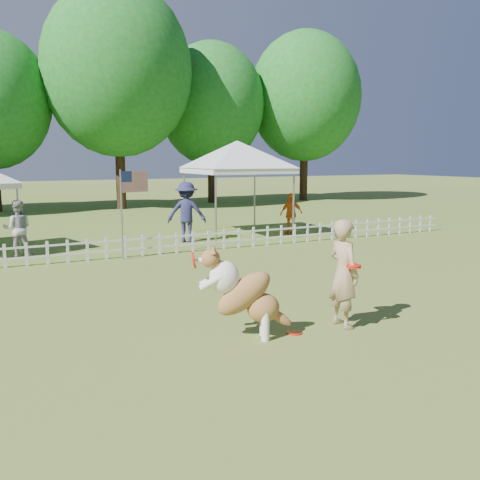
{
  "coord_description": "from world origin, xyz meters",
  "views": [
    {
      "loc": [
        -4.62,
        -7.11,
        2.68
      ],
      "look_at": [
        0.16,
        2.0,
        1.1
      ],
      "focal_mm": 40.0,
      "sensor_mm": 36.0,
      "label": 1
    }
  ],
  "objects_px": {
    "flag_pole": "(122,215)",
    "spectator_a": "(18,228)",
    "spectator_c": "(291,214)",
    "handler": "(344,273)",
    "frisbee_on_turf": "(294,333)",
    "spectator_b": "(187,212)",
    "dog": "(245,294)",
    "canopy_tent_right": "(237,189)"
  },
  "relations": [
    {
      "from": "spectator_a",
      "to": "spectator_b",
      "type": "distance_m",
      "value": 5.09
    },
    {
      "from": "handler",
      "to": "canopy_tent_right",
      "type": "height_order",
      "value": "canopy_tent_right"
    },
    {
      "from": "handler",
      "to": "spectator_b",
      "type": "bearing_deg",
      "value": -4.3
    },
    {
      "from": "spectator_a",
      "to": "spectator_c",
      "type": "distance_m",
      "value": 9.05
    },
    {
      "from": "flag_pole",
      "to": "frisbee_on_turf",
      "type": "bearing_deg",
      "value": -102.31
    },
    {
      "from": "canopy_tent_right",
      "to": "spectator_c",
      "type": "relative_size",
      "value": 2.19
    },
    {
      "from": "dog",
      "to": "frisbee_on_turf",
      "type": "xyz_separation_m",
      "value": [
        0.77,
        -0.16,
        -0.68
      ]
    },
    {
      "from": "frisbee_on_turf",
      "to": "spectator_c",
      "type": "height_order",
      "value": "spectator_c"
    },
    {
      "from": "handler",
      "to": "canopy_tent_right",
      "type": "relative_size",
      "value": 0.54
    },
    {
      "from": "dog",
      "to": "spectator_c",
      "type": "xyz_separation_m",
      "value": [
        6.73,
        9.07,
        0.04
      ]
    },
    {
      "from": "canopy_tent_right",
      "to": "spectator_a",
      "type": "height_order",
      "value": "canopy_tent_right"
    },
    {
      "from": "canopy_tent_right",
      "to": "dog",
      "type": "bearing_deg",
      "value": -114.88
    },
    {
      "from": "handler",
      "to": "spectator_c",
      "type": "bearing_deg",
      "value": -26.19
    },
    {
      "from": "handler",
      "to": "flag_pole",
      "type": "bearing_deg",
      "value": 14.48
    },
    {
      "from": "handler",
      "to": "frisbee_on_turf",
      "type": "bearing_deg",
      "value": 89.36
    },
    {
      "from": "flag_pole",
      "to": "spectator_a",
      "type": "distance_m",
      "value": 3.02
    },
    {
      "from": "dog",
      "to": "canopy_tent_right",
      "type": "height_order",
      "value": "canopy_tent_right"
    },
    {
      "from": "frisbee_on_turf",
      "to": "canopy_tent_right",
      "type": "xyz_separation_m",
      "value": [
        4.14,
        9.91,
        1.59
      ]
    },
    {
      "from": "dog",
      "to": "spectator_b",
      "type": "xyz_separation_m",
      "value": [
        2.76,
        9.12,
        0.27
      ]
    },
    {
      "from": "dog",
      "to": "spectator_b",
      "type": "relative_size",
      "value": 0.72
    },
    {
      "from": "flag_pole",
      "to": "spectator_b",
      "type": "bearing_deg",
      "value": 19.73
    },
    {
      "from": "frisbee_on_turf",
      "to": "canopy_tent_right",
      "type": "height_order",
      "value": "canopy_tent_right"
    },
    {
      "from": "frisbee_on_turf",
      "to": "flag_pole",
      "type": "relative_size",
      "value": 0.1
    },
    {
      "from": "flag_pole",
      "to": "spectator_a",
      "type": "bearing_deg",
      "value": 126.29
    },
    {
      "from": "dog",
      "to": "canopy_tent_right",
      "type": "bearing_deg",
      "value": 87.78
    },
    {
      "from": "handler",
      "to": "flag_pole",
      "type": "xyz_separation_m",
      "value": [
        -1.56,
        7.3,
        0.33
      ]
    },
    {
      "from": "flag_pole",
      "to": "handler",
      "type": "bearing_deg",
      "value": -95.54
    },
    {
      "from": "dog",
      "to": "spectator_a",
      "type": "height_order",
      "value": "spectator_a"
    },
    {
      "from": "dog",
      "to": "canopy_tent_right",
      "type": "xyz_separation_m",
      "value": [
        4.91,
        9.75,
        0.91
      ]
    },
    {
      "from": "frisbee_on_turf",
      "to": "spectator_b",
      "type": "xyz_separation_m",
      "value": [
        1.99,
        9.28,
        0.95
      ]
    },
    {
      "from": "spectator_c",
      "to": "canopy_tent_right",
      "type": "bearing_deg",
      "value": -13.13
    },
    {
      "from": "spectator_a",
      "to": "spectator_b",
      "type": "height_order",
      "value": "spectator_b"
    },
    {
      "from": "spectator_a",
      "to": "spectator_c",
      "type": "xyz_separation_m",
      "value": [
        9.04,
        0.21,
        -0.05
      ]
    },
    {
      "from": "frisbee_on_turf",
      "to": "flag_pole",
      "type": "xyz_separation_m",
      "value": [
        -0.67,
        7.26,
        1.18
      ]
    },
    {
      "from": "spectator_a",
      "to": "flag_pole",
      "type": "bearing_deg",
      "value": 151.22
    },
    {
      "from": "frisbee_on_turf",
      "to": "canopy_tent_right",
      "type": "distance_m",
      "value": 10.86
    },
    {
      "from": "flag_pole",
      "to": "spectator_b",
      "type": "distance_m",
      "value": 3.35
    },
    {
      "from": "handler",
      "to": "flag_pole",
      "type": "distance_m",
      "value": 7.48
    },
    {
      "from": "handler",
      "to": "canopy_tent_right",
      "type": "xyz_separation_m",
      "value": [
        3.25,
        9.96,
        0.73
      ]
    },
    {
      "from": "spectator_b",
      "to": "dog",
      "type": "bearing_deg",
      "value": 99.85
    },
    {
      "from": "flag_pole",
      "to": "spectator_c",
      "type": "bearing_deg",
      "value": -0.95
    },
    {
      "from": "spectator_a",
      "to": "handler",
      "type": "bearing_deg",
      "value": 121.02
    }
  ]
}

